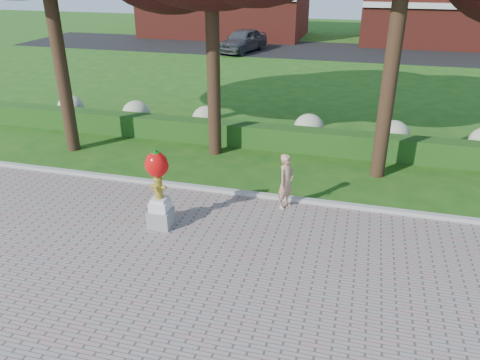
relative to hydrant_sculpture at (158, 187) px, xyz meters
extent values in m
plane|color=#1B5014|center=(1.76, -0.79, -1.13)|extent=(100.00, 100.00, 0.00)
cube|color=#ADADA5|center=(1.76, 2.21, -1.05)|extent=(40.00, 0.18, 0.15)
cube|color=#193F12|center=(1.76, 6.21, -0.73)|extent=(24.00, 0.70, 0.80)
ellipsoid|color=#AEB98E|center=(-7.24, 7.21, -0.58)|extent=(1.10, 1.10, 0.99)
ellipsoid|color=#AEB98E|center=(-4.24, 7.21, -0.58)|extent=(1.10, 1.10, 0.99)
ellipsoid|color=#AEB98E|center=(-1.24, 7.21, -0.58)|extent=(1.10, 1.10, 0.99)
ellipsoid|color=#AEB98E|center=(2.76, 7.21, -0.58)|extent=(1.10, 1.10, 0.99)
ellipsoid|color=#AEB98E|center=(5.76, 7.21, -0.58)|extent=(1.10, 1.10, 0.99)
cube|color=black|center=(1.76, 27.21, -1.12)|extent=(50.00, 8.00, 0.02)
cube|color=maroon|center=(9.76, 33.21, 2.07)|extent=(12.00, 8.00, 6.40)
cylinder|color=black|center=(-5.24, 4.21, 2.23)|extent=(0.44, 0.44, 6.72)
cylinder|color=black|center=(-0.24, 5.21, 1.95)|extent=(0.44, 0.44, 6.16)
cylinder|color=black|center=(5.26, 4.71, 2.51)|extent=(0.44, 0.44, 7.28)
cube|color=gray|center=(0.00, 0.00, -0.86)|extent=(0.58, 0.58, 0.45)
cube|color=silver|center=(0.00, 0.00, -0.51)|extent=(0.46, 0.46, 0.25)
cube|color=silver|center=(0.00, 0.00, -0.34)|extent=(0.37, 0.37, 0.09)
cylinder|color=olive|center=(0.00, 0.00, -0.05)|extent=(0.20, 0.20, 0.50)
ellipsoid|color=olive|center=(0.00, 0.00, 0.20)|extent=(0.23, 0.23, 0.16)
cylinder|color=olive|center=(-0.14, 0.00, 0.01)|extent=(0.11, 0.10, 0.10)
cylinder|color=olive|center=(0.14, 0.00, 0.01)|extent=(0.11, 0.10, 0.10)
cylinder|color=olive|center=(0.00, -0.13, 0.01)|extent=(0.11, 0.11, 0.11)
cylinder|color=olive|center=(0.00, 0.00, 0.28)|extent=(0.07, 0.07, 0.04)
ellipsoid|color=red|center=(0.00, 0.00, 0.59)|extent=(0.56, 0.50, 0.65)
ellipsoid|color=red|center=(-0.16, 0.00, 0.57)|extent=(0.28, 0.28, 0.41)
ellipsoid|color=red|center=(0.16, 0.00, 0.57)|extent=(0.28, 0.28, 0.41)
cylinder|color=#185C15|center=(0.00, 0.00, 0.91)|extent=(0.09, 0.09, 0.11)
ellipsoid|color=#185C15|center=(0.00, 0.00, 0.89)|extent=(0.22, 0.22, 0.07)
imported|color=tan|center=(2.84, 1.81, -0.32)|extent=(0.57, 0.66, 1.53)
imported|color=#3F4146|center=(-4.50, 25.08, -0.28)|extent=(3.19, 5.20, 1.65)
camera|label=1|loc=(4.58, -9.36, 4.96)|focal=35.00mm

